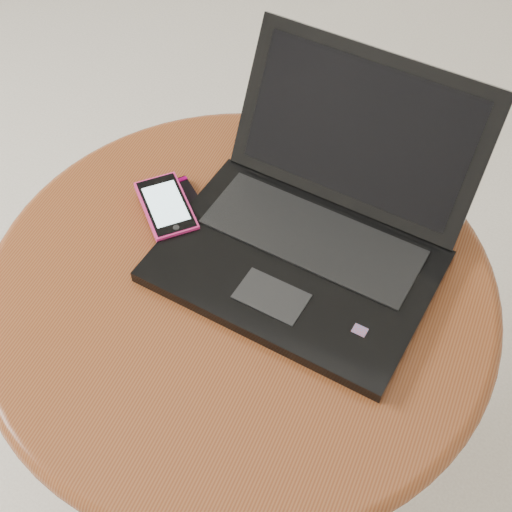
% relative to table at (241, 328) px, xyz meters
% --- Properties ---
extents(table, '(0.70, 0.70, 0.56)m').
position_rel_table_xyz_m(table, '(0.00, 0.00, 0.00)').
color(table, brown).
rests_on(table, ground).
extents(laptop, '(0.39, 0.39, 0.22)m').
position_rel_table_xyz_m(laptop, '(0.07, 0.09, 0.16)').
color(laptop, black).
rests_on(laptop, table).
extents(phone_black, '(0.13, 0.13, 0.01)m').
position_rel_table_xyz_m(phone_black, '(-0.12, 0.07, 0.12)').
color(phone_black, black).
rests_on(phone_black, table).
extents(phone_pink, '(0.13, 0.13, 0.01)m').
position_rel_table_xyz_m(phone_pink, '(-0.14, 0.06, 0.14)').
color(phone_pink, '#D82470').
rests_on(phone_pink, phone_black).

